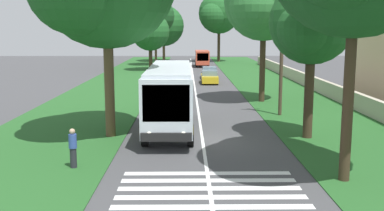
% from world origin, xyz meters
% --- Properties ---
extents(ground, '(160.00, 160.00, 0.00)m').
position_xyz_m(ground, '(0.00, 0.00, 0.00)').
color(ground, '#424244').
extents(grass_verge_left, '(120.00, 8.00, 0.04)m').
position_xyz_m(grass_verge_left, '(15.00, 8.20, 0.02)').
color(grass_verge_left, '#235623').
rests_on(grass_verge_left, ground).
extents(grass_verge_right, '(120.00, 8.00, 0.04)m').
position_xyz_m(grass_verge_right, '(15.00, -8.20, 0.02)').
color(grass_verge_right, '#235623').
rests_on(grass_verge_right, ground).
extents(centre_line, '(110.00, 0.16, 0.01)m').
position_xyz_m(centre_line, '(15.00, 0.00, 0.00)').
color(centre_line, silver).
rests_on(centre_line, ground).
extents(coach_bus, '(11.16, 2.62, 3.73)m').
position_xyz_m(coach_bus, '(3.06, 1.80, 2.15)').
color(coach_bus, silver).
rests_on(coach_bus, ground).
extents(zebra_crossing, '(4.05, 6.80, 0.01)m').
position_xyz_m(zebra_crossing, '(-7.12, 0.00, 0.00)').
color(zebra_crossing, silver).
rests_on(zebra_crossing, ground).
extents(trailing_car_0, '(4.30, 1.78, 1.43)m').
position_xyz_m(trailing_car_0, '(19.01, 1.83, 0.67)').
color(trailing_car_0, gray).
rests_on(trailing_car_0, ground).
extents(trailing_car_1, '(4.30, 1.78, 1.43)m').
position_xyz_m(trailing_car_1, '(26.56, -1.68, 0.67)').
color(trailing_car_1, gold).
rests_on(trailing_car_1, ground).
extents(trailing_car_2, '(4.30, 1.78, 1.43)m').
position_xyz_m(trailing_car_2, '(31.57, -1.93, 0.67)').
color(trailing_car_2, gray).
rests_on(trailing_car_2, ground).
extents(trailing_car_3, '(4.30, 1.78, 1.43)m').
position_xyz_m(trailing_car_3, '(39.36, 1.54, 0.67)').
color(trailing_car_3, '#B7A893').
rests_on(trailing_car_3, ground).
extents(trailing_minibus_0, '(6.00, 2.14, 2.53)m').
position_xyz_m(trailing_minibus_0, '(49.77, -1.66, 1.55)').
color(trailing_minibus_0, '#CC4C33').
rests_on(trailing_minibus_0, ground).
extents(roadside_tree_left_0, '(6.42, 5.49, 8.28)m').
position_xyz_m(roadside_tree_left_0, '(42.71, 6.11, 5.43)').
color(roadside_tree_left_0, '#3D2D1E').
rests_on(roadside_tree_left_0, grass_verge_left).
extents(roadside_tree_left_1, '(8.72, 7.46, 10.24)m').
position_xyz_m(roadside_tree_left_1, '(61.85, 5.17, 6.36)').
color(roadside_tree_left_1, brown).
rests_on(roadside_tree_left_1, grass_verge_left).
extents(roadside_tree_left_2, '(6.90, 6.16, 11.05)m').
position_xyz_m(roadside_tree_left_2, '(51.84, 5.96, 7.88)').
color(roadside_tree_left_2, '#4C3826').
rests_on(roadside_tree_left_2, grass_verge_left).
extents(roadside_tree_right_0, '(5.14, 4.47, 8.42)m').
position_xyz_m(roadside_tree_right_0, '(0.77, -5.59, 6.09)').
color(roadside_tree_right_0, '#3D2D1E').
rests_on(roadside_tree_right_0, grass_verge_right).
extents(roadside_tree_right_1, '(7.32, 6.35, 11.22)m').
position_xyz_m(roadside_tree_right_1, '(13.44, -5.13, 7.93)').
color(roadside_tree_right_1, '#3D2D1E').
rests_on(roadside_tree_right_1, grass_verge_right).
extents(roadside_tree_right_2, '(8.92, 7.40, 12.45)m').
position_xyz_m(roadside_tree_right_2, '(60.67, -4.89, 8.58)').
color(roadside_tree_right_2, '#3D2D1E').
rests_on(roadside_tree_right_2, grass_verge_right).
extents(utility_pole, '(0.24, 1.40, 7.19)m').
position_xyz_m(utility_pole, '(7.40, -5.56, 3.77)').
color(utility_pole, '#473828').
rests_on(utility_pole, grass_verge_right).
extents(roadside_wall, '(70.00, 0.40, 1.26)m').
position_xyz_m(roadside_wall, '(20.00, -11.60, 0.67)').
color(roadside_wall, '#B2A893').
rests_on(roadside_wall, grass_verge_right).
extents(pedestrian, '(0.34, 0.34, 1.69)m').
position_xyz_m(pedestrian, '(-4.58, 5.64, 0.91)').
color(pedestrian, '#26262D').
rests_on(pedestrian, grass_verge_left).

